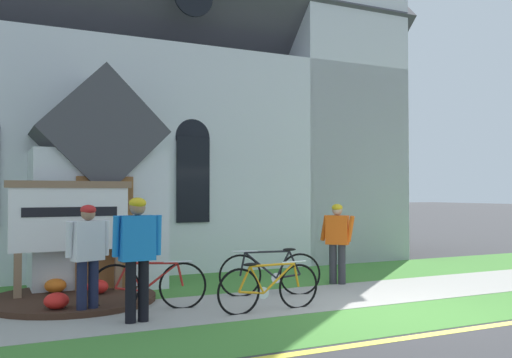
# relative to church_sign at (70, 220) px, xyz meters

# --- Properties ---
(ground) EXTENTS (140.00, 140.00, 0.00)m
(ground) POSITION_rel_church_sign_xyz_m (4.33, 0.74, -1.34)
(ground) COLOR #333335
(sidewalk_slab) EXTENTS (32.00, 2.04, 0.01)m
(sidewalk_slab) POSITION_rel_church_sign_xyz_m (2.83, -1.69, -1.33)
(sidewalk_slab) COLOR #99968E
(sidewalk_slab) RESTS_ON ground
(grass_verge) EXTENTS (32.00, 1.58, 0.01)m
(grass_verge) POSITION_rel_church_sign_xyz_m (2.83, -3.50, -1.33)
(grass_verge) COLOR #427F33
(grass_verge) RESTS_ON ground
(church_lawn) EXTENTS (24.00, 2.54, 0.01)m
(church_lawn) POSITION_rel_church_sign_xyz_m (2.83, 0.60, -1.33)
(church_lawn) COLOR #427F33
(church_lawn) RESTS_ON ground
(curb_paint_stripe) EXTENTS (28.00, 0.16, 0.01)m
(curb_paint_stripe) POSITION_rel_church_sign_xyz_m (2.83, -4.44, -1.33)
(curb_paint_stripe) COLOR yellow
(curb_paint_stripe) RESTS_ON ground
(church_building) EXTENTS (12.79, 9.89, 13.62)m
(church_building) POSITION_rel_church_sign_xyz_m (3.36, 5.56, 3.38)
(church_building) COLOR silver
(church_building) RESTS_ON ground
(church_sign) EXTENTS (2.07, 0.20, 2.01)m
(church_sign) POSITION_rel_church_sign_xyz_m (0.00, 0.00, 0.00)
(church_sign) COLOR #7F6047
(church_sign) RESTS_ON ground
(flower_bed) EXTENTS (2.73, 2.73, 0.34)m
(flower_bed) POSITION_rel_church_sign_xyz_m (-0.01, -0.29, -1.27)
(flower_bed) COLOR #382319
(flower_bed) RESTS_ON ground
(bicycle_red) EXTENTS (1.75, 0.12, 0.78)m
(bicycle_red) POSITION_rel_church_sign_xyz_m (2.62, -2.31, -0.97)
(bicycle_red) COLOR black
(bicycle_red) RESTS_ON ground
(bicycle_yellow) EXTENTS (1.76, 0.54, 0.85)m
(bicycle_yellow) POSITION_rel_church_sign_xyz_m (3.23, -1.16, -0.95)
(bicycle_yellow) COLOR black
(bicycle_yellow) RESTS_ON ground
(bicycle_silver) EXTENTS (1.73, 0.45, 0.80)m
(bicycle_silver) POSITION_rel_church_sign_xyz_m (0.99, -1.42, -0.96)
(bicycle_silver) COLOR black
(bicycle_silver) RESTS_ON ground
(cyclist_in_red_jersey) EXTENTS (0.68, 0.30, 1.74)m
(cyclist_in_red_jersey) POSITION_rel_church_sign_xyz_m (0.62, -2.18, -0.31)
(cyclist_in_red_jersey) COLOR black
(cyclist_in_red_jersey) RESTS_ON ground
(cyclist_in_blue_jersey) EXTENTS (0.64, 0.34, 1.63)m
(cyclist_in_blue_jersey) POSITION_rel_church_sign_xyz_m (0.07, -1.41, -0.39)
(cyclist_in_blue_jersey) COLOR #191E38
(cyclist_in_blue_jersey) RESTS_ON ground
(cyclist_in_green_jersey) EXTENTS (0.45, 0.68, 1.59)m
(cyclist_in_green_jersey) POSITION_rel_church_sign_xyz_m (4.98, -0.64, -0.42)
(cyclist_in_green_jersey) COLOR #2D2D33
(cyclist_in_green_jersey) RESTS_ON ground
(roadside_conifer) EXTENTS (3.25, 3.25, 7.65)m
(roadside_conifer) POSITION_rel_church_sign_xyz_m (9.48, 6.06, 3.33)
(roadside_conifer) COLOR #3D2D1E
(roadside_conifer) RESTS_ON ground
(distant_hill) EXTENTS (98.73, 43.39, 27.27)m
(distant_hill) POSITION_rel_church_sign_xyz_m (11.09, 76.95, -1.34)
(distant_hill) COLOR #847A5B
(distant_hill) RESTS_ON ground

